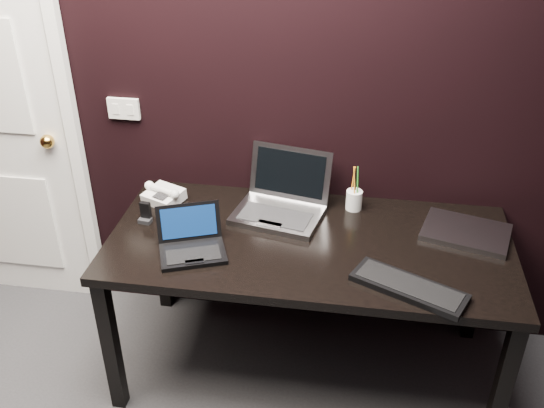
% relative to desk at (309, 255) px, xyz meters
% --- Properties ---
extents(wall_back, '(4.00, 0.00, 4.00)m').
position_rel_desk_xyz_m(wall_back, '(-0.30, 0.40, 0.64)').
color(wall_back, black).
rests_on(wall_back, ground).
extents(wall_switch, '(0.15, 0.02, 0.10)m').
position_rel_desk_xyz_m(wall_switch, '(-0.92, 0.39, 0.46)').
color(wall_switch, silver).
rests_on(wall_switch, wall_back).
extents(desk, '(1.70, 0.80, 0.74)m').
position_rel_desk_xyz_m(desk, '(0.00, 0.00, 0.00)').
color(desk, black).
rests_on(desk, ground).
extents(netbook, '(0.33, 0.31, 0.17)m').
position_rel_desk_xyz_m(netbook, '(-0.47, -0.16, 0.11)').
color(netbook, black).
rests_on(netbook, desk).
extents(silver_laptop, '(0.44, 0.41, 0.26)m').
position_rel_desk_xyz_m(silver_laptop, '(-0.15, 0.20, 0.13)').
color(silver_laptop, gray).
rests_on(silver_laptop, desk).
extents(ext_keyboard, '(0.45, 0.32, 0.03)m').
position_rel_desk_xyz_m(ext_keyboard, '(0.40, -0.27, 0.09)').
color(ext_keyboard, black).
rests_on(ext_keyboard, desk).
extents(closed_laptop, '(0.41, 0.34, 0.02)m').
position_rel_desk_xyz_m(closed_laptop, '(0.66, 0.14, 0.09)').
color(closed_laptop, '#97969C').
rests_on(closed_laptop, desk).
extents(desk_phone, '(0.21, 0.20, 0.10)m').
position_rel_desk_xyz_m(desk_phone, '(-0.70, 0.21, 0.11)').
color(desk_phone, silver).
rests_on(desk_phone, desk).
extents(mobile_phone, '(0.06, 0.05, 0.09)m').
position_rel_desk_xyz_m(mobile_phone, '(-0.73, 0.03, 0.11)').
color(mobile_phone, black).
rests_on(mobile_phone, desk).
extents(pen_cup, '(0.08, 0.08, 0.22)m').
position_rel_desk_xyz_m(pen_cup, '(0.17, 0.28, 0.13)').
color(pen_cup, white).
rests_on(pen_cup, desk).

